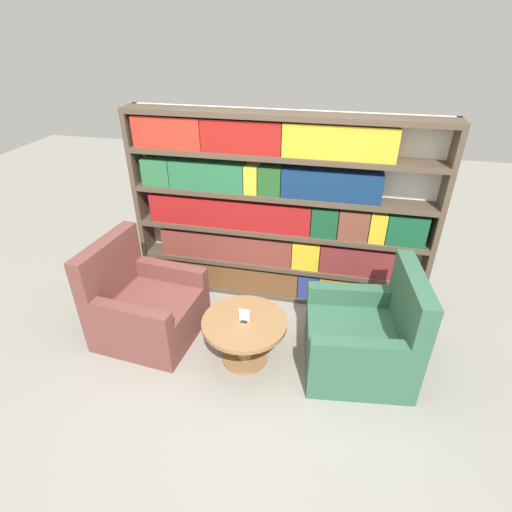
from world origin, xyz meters
name	(u,v)px	position (x,y,z in m)	size (l,w,h in m)	color
ground_plane	(249,385)	(0.00, 0.00, 0.00)	(14.00, 14.00, 0.00)	gray
bookshelf	(275,214)	(-0.04, 1.36, 0.95)	(2.99, 0.30, 1.94)	silver
armchair_left	(144,306)	(-1.11, 0.43, 0.31)	(0.94, 0.91, 0.96)	brown
armchair_right	(365,338)	(0.91, 0.44, 0.31)	(0.96, 0.94, 0.96)	#336047
coffee_table	(245,332)	(-0.10, 0.28, 0.32)	(0.73, 0.73, 0.44)	olive
table_sign	(244,316)	(-0.10, 0.28, 0.49)	(0.09, 0.06, 0.12)	black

